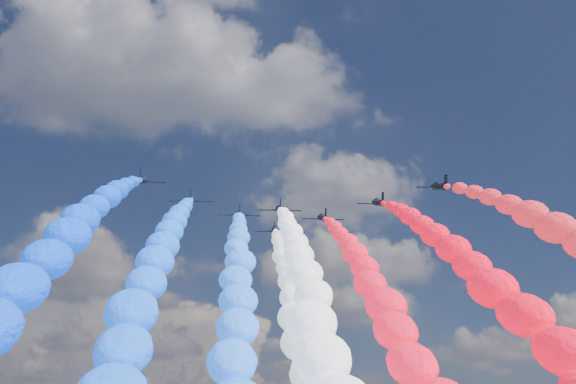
{
  "coord_description": "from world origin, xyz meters",
  "views": [
    {
      "loc": [
        -9.86,
        -140.3,
        53.95
      ],
      "look_at": [
        0.0,
        4.0,
        104.56
      ],
      "focal_mm": 46.49,
      "sensor_mm": 36.0,
      "label": 1
    }
  ],
  "objects": [
    {
      "name": "trail_1",
      "position": [
        -19.61,
        -48.43,
        74.5
      ],
      "size": [
        6.03,
        102.29,
        58.72
      ],
      "primitive_type": null,
      "color": "blue"
    },
    {
      "name": "jet_0",
      "position": [
        -28.28,
        -6.4,
        102.56
      ],
      "size": [
        9.43,
        12.54,
        6.54
      ],
      "primitive_type": null,
      "rotation": [
        0.34,
        0.0,
        0.04
      ],
      "color": "black"
    },
    {
      "name": "trail_3",
      "position": [
        -1.46,
        -43.65,
        74.5
      ],
      "size": [
        6.03,
        102.29,
        58.72
      ],
      "primitive_type": null,
      "color": "white"
    },
    {
      "name": "jet_6",
      "position": [
        18.73,
        3.65,
        102.56
      ],
      "size": [
        9.09,
        12.3,
        6.54
      ],
      "primitive_type": null,
      "rotation": [
        0.34,
        0.0,
        0.01
      ],
      "color": "black"
    },
    {
      "name": "jet_4",
      "position": [
        -1.7,
        24.9,
        102.56
      ],
      "size": [
        9.55,
        12.63,
        6.54
      ],
      "primitive_type": null,
      "rotation": [
        0.34,
        0.0,
        -0.05
      ],
      "color": "black"
    },
    {
      "name": "jet_7",
      "position": [
        28.72,
        -6.95,
        102.56
      ],
      "size": [
        9.13,
        12.32,
        6.54
      ],
      "primitive_type": null,
      "rotation": [
        0.34,
        0.0,
        0.01
      ],
      "color": "black"
    },
    {
      "name": "jet_2",
      "position": [
        -9.94,
        13.24,
        102.56
      ],
      "size": [
        9.2,
        12.38,
        6.54
      ],
      "primitive_type": null,
      "rotation": [
        0.34,
        0.0,
        0.02
      ],
      "color": "black"
    },
    {
      "name": "trail_4",
      "position": [
        -1.7,
        -28.02,
        74.5
      ],
      "size": [
        6.03,
        102.29,
        58.72
      ],
      "primitive_type": null,
      "color": "white"
    },
    {
      "name": "trail_5",
      "position": [
        8.4,
        -38.08,
        74.5
      ],
      "size": [
        6.03,
        102.29,
        58.72
      ],
      "primitive_type": null,
      "color": "red"
    },
    {
      "name": "jet_1",
      "position": [
        -19.61,
        4.49,
        102.56
      ],
      "size": [
        9.14,
        12.33,
        6.54
      ],
      "primitive_type": null,
      "rotation": [
        0.34,
        0.0,
        -0.02
      ],
      "color": "black"
    },
    {
      "name": "jet_5",
      "position": [
        8.4,
        14.84,
        102.56
      ],
      "size": [
        9.37,
        12.5,
        6.54
      ],
      "primitive_type": null,
      "rotation": [
        0.34,
        0.0,
        0.03
      ],
      "color": "black"
    },
    {
      "name": "jet_3",
      "position": [
        -1.46,
        9.27,
        102.56
      ],
      "size": [
        9.05,
        12.27,
        6.54
      ],
      "primitive_type": null,
      "rotation": [
        0.34,
        0.0,
        -0.01
      ],
      "color": "black"
    },
    {
      "name": "trail_6",
      "position": [
        18.73,
        -49.27,
        74.5
      ],
      "size": [
        6.03,
        102.29,
        58.72
      ],
      "primitive_type": null,
      "color": "red"
    },
    {
      "name": "trail_2",
      "position": [
        -9.94,
        -39.68,
        74.5
      ],
      "size": [
        6.03,
        102.29,
        58.72
      ],
      "primitive_type": null,
      "color": "blue"
    },
    {
      "name": "trail_0",
      "position": [
        -28.28,
        -59.32,
        74.5
      ],
      "size": [
        6.03,
        102.29,
        58.72
      ],
      "primitive_type": null,
      "color": "#093BE1"
    }
  ]
}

